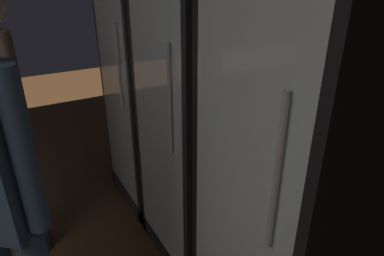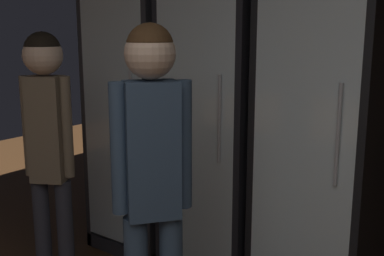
% 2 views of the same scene
% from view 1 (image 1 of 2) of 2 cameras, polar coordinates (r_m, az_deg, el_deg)
% --- Properties ---
extents(cooler_far_left, '(0.62, 0.63, 1.99)m').
position_cam_1_polar(cooler_far_left, '(2.41, -5.00, 9.66)').
color(cooler_far_left, '#2B2B30').
rests_on(cooler_far_left, ground).
extents(cooler_left, '(0.62, 0.63, 1.99)m').
position_cam_1_polar(cooler_left, '(1.85, 3.90, 4.72)').
color(cooler_left, black).
rests_on(cooler_left, ground).
extents(cooler_center, '(0.62, 0.63, 1.99)m').
position_cam_1_polar(cooler_center, '(1.39, 19.26, -4.09)').
color(cooler_center, black).
rests_on(cooler_center, ground).
extents(shopper_near, '(0.26, 0.21, 1.58)m').
position_cam_1_polar(shopper_near, '(2.04, -29.02, 4.80)').
color(shopper_near, '#2D2D38').
rests_on(shopper_near, ground).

